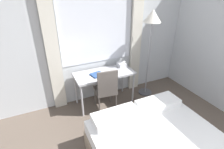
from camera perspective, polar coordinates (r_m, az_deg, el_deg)
The scene contains 6 objects.
wall_back_with_window at distance 3.56m, azimuth -5.78°, elevation 11.89°, with size 5.22×0.13×2.70m.
desk at distance 3.52m, azimuth -2.53°, elevation -0.33°, with size 1.19×0.55×0.72m.
desk_chair at distance 3.35m, azimuth -1.92°, elevation -4.54°, with size 0.44×0.44×0.94m.
standing_lamp at distance 3.66m, azimuth 12.88°, elevation 15.45°, with size 0.35×0.35×1.88m.
telephone at distance 3.76m, azimuth 3.06°, elevation 3.34°, with size 0.17×0.19×0.11m.
book at distance 3.41m, azimuth -4.86°, elevation 0.00°, with size 0.27×0.26×0.02m.
Camera 1 is at (-1.12, 0.16, 2.29)m, focal length 28.00 mm.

